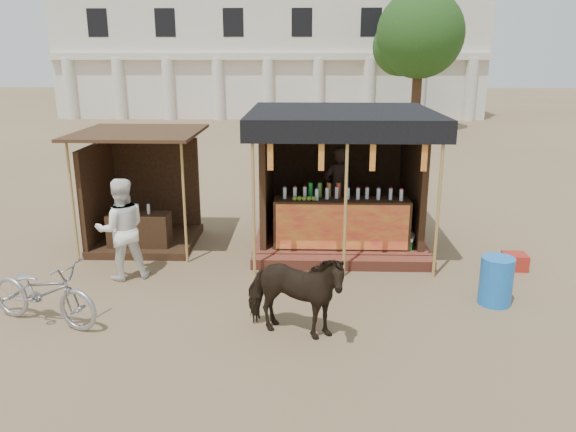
# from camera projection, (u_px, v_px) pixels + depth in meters

# --- Properties ---
(ground) EXTENTS (120.00, 120.00, 0.00)m
(ground) POSITION_uv_depth(u_px,v_px,m) (285.00, 314.00, 8.62)
(ground) COLOR #846B4C
(ground) RESTS_ON ground
(main_stall) EXTENTS (3.60, 3.61, 2.78)m
(main_stall) POSITION_uv_depth(u_px,v_px,m) (339.00, 196.00, 11.53)
(main_stall) COLOR brown
(main_stall) RESTS_ON ground
(secondary_stall) EXTENTS (2.40, 2.40, 2.38)m
(secondary_stall) POSITION_uv_depth(u_px,v_px,m) (138.00, 204.00, 11.59)
(secondary_stall) COLOR #3C2716
(secondary_stall) RESTS_ON ground
(cow) EXTENTS (1.65, 1.12, 1.28)m
(cow) POSITION_uv_depth(u_px,v_px,m) (294.00, 294.00, 7.76)
(cow) COLOR black
(cow) RESTS_ON ground
(motorbike) EXTENTS (2.00, 1.24, 0.99)m
(motorbike) POSITION_uv_depth(u_px,v_px,m) (43.00, 292.00, 8.19)
(motorbike) COLOR #9C9DA5
(motorbike) RESTS_ON ground
(bystander) EXTENTS (1.07, 0.97, 1.81)m
(bystander) POSITION_uv_depth(u_px,v_px,m) (122.00, 229.00, 9.76)
(bystander) COLOR white
(bystander) RESTS_ON ground
(blue_barrel) EXTENTS (0.63, 0.63, 0.78)m
(blue_barrel) POSITION_uv_depth(u_px,v_px,m) (496.00, 281.00, 8.86)
(blue_barrel) COLOR blue
(blue_barrel) RESTS_ON ground
(red_crate) EXTENTS (0.43, 0.41, 0.30)m
(red_crate) POSITION_uv_depth(u_px,v_px,m) (515.00, 261.00, 10.37)
(red_crate) COLOR #A0241A
(red_crate) RESTS_ON ground
(cooler) EXTENTS (0.75, 0.62, 0.46)m
(cooler) POSITION_uv_depth(u_px,v_px,m) (397.00, 245.00, 10.99)
(cooler) COLOR #176B25
(cooler) RESTS_ON ground
(background_building) EXTENTS (26.00, 7.45, 8.18)m
(background_building) POSITION_uv_depth(u_px,v_px,m) (271.00, 52.00, 36.32)
(background_building) COLOR silver
(background_building) RESTS_ON ground
(tree) EXTENTS (4.50, 4.40, 7.00)m
(tree) POSITION_uv_depth(u_px,v_px,m) (416.00, 38.00, 28.41)
(tree) COLOR #382314
(tree) RESTS_ON ground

